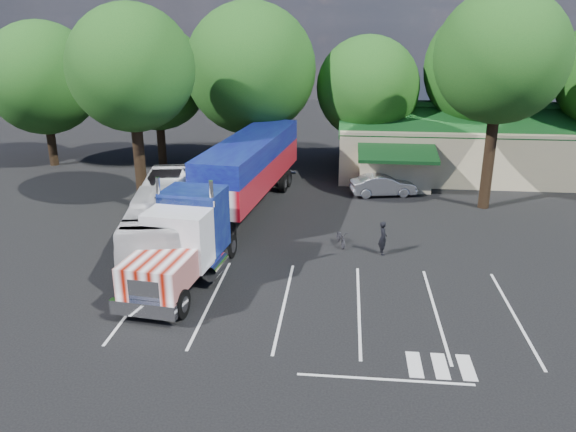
# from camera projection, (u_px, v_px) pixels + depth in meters

# --- Properties ---
(ground) EXTENTS (120.00, 120.00, 0.00)m
(ground) POSITION_uv_depth(u_px,v_px,m) (296.00, 250.00, 29.80)
(ground) COLOR black
(ground) RESTS_ON ground
(event_hall) EXTENTS (24.20, 14.12, 5.55)m
(event_hall) POSITION_uv_depth(u_px,v_px,m) (489.00, 145.00, 44.46)
(event_hall) COLOR tan
(event_hall) RESTS_ON ground
(tree_row_a) EXTENTS (9.00, 9.00, 11.68)m
(tree_row_a) POSITION_uv_depth(u_px,v_px,m) (43.00, 78.00, 45.06)
(tree_row_a) COLOR black
(tree_row_a) RESTS_ON ground
(tree_row_b) EXTENTS (8.40, 8.40, 11.35)m
(tree_row_b) POSITION_uv_depth(u_px,v_px,m) (157.00, 78.00, 45.42)
(tree_row_b) COLOR black
(tree_row_b) RESTS_ON ground
(tree_row_c) EXTENTS (10.00, 10.00, 13.05)m
(tree_row_c) POSITION_uv_depth(u_px,v_px,m) (251.00, 69.00, 42.84)
(tree_row_c) COLOR black
(tree_row_c) RESTS_ON ground
(tree_row_d) EXTENTS (8.00, 8.00, 10.60)m
(tree_row_d) POSITION_uv_depth(u_px,v_px,m) (368.00, 88.00, 43.67)
(tree_row_d) COLOR black
(tree_row_d) RESTS_ON ground
(tree_row_e) EXTENTS (9.60, 9.60, 12.90)m
(tree_row_e) POSITION_uv_depth(u_px,v_px,m) (487.00, 68.00, 42.77)
(tree_row_e) COLOR black
(tree_row_e) RESTS_ON ground
(tree_near_left) EXTENTS (7.60, 7.60, 12.65)m
(tree_near_left) POSITION_uv_depth(u_px,v_px,m) (131.00, 69.00, 33.54)
(tree_near_left) COLOR black
(tree_near_left) RESTS_ON ground
(tree_near_right) EXTENTS (8.00, 8.00, 13.50)m
(tree_near_right) POSITION_uv_depth(u_px,v_px,m) (501.00, 57.00, 33.54)
(tree_near_right) COLOR black
(tree_near_right) RESTS_ON ground
(semi_truck) EXTENTS (5.60, 23.10, 4.80)m
(semi_truck) POSITION_uv_depth(u_px,v_px,m) (237.00, 179.00, 33.03)
(semi_truck) COLOR black
(semi_truck) RESTS_ON ground
(woman) EXTENTS (0.54, 0.72, 1.79)m
(woman) POSITION_uv_depth(u_px,v_px,m) (383.00, 238.00, 29.06)
(woman) COLOR black
(woman) RESTS_ON ground
(bicycle) EXTENTS (0.97, 1.74, 0.87)m
(bicycle) POSITION_uv_depth(u_px,v_px,m) (341.00, 238.00, 30.37)
(bicycle) COLOR black
(bicycle) RESTS_ON ground
(tour_bus) EXTENTS (5.05, 12.43, 3.37)m
(tour_bus) POSITION_uv_depth(u_px,v_px,m) (165.00, 217.00, 29.71)
(tour_bus) COLOR silver
(tour_bus) RESTS_ON ground
(silver_sedan) EXTENTS (4.72, 2.45, 1.48)m
(silver_sedan) POSITION_uv_depth(u_px,v_px,m) (383.00, 185.00, 38.92)
(silver_sedan) COLOR #A4A6AC
(silver_sedan) RESTS_ON ground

